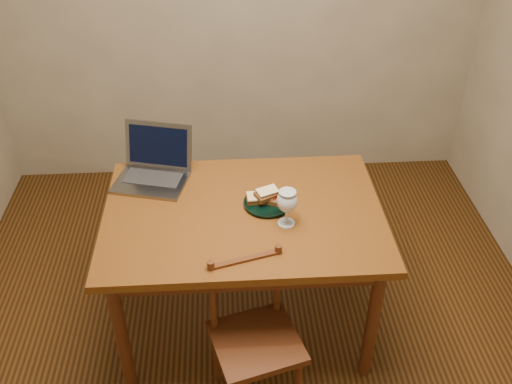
{
  "coord_description": "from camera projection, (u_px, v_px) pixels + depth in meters",
  "views": [
    {
      "loc": [
        -0.09,
        -1.97,
        2.38
      ],
      "look_at": [
        0.04,
        0.19,
        0.8
      ],
      "focal_mm": 40.0,
      "sensor_mm": 36.0,
      "label": 1
    }
  ],
  "objects": [
    {
      "name": "laptop",
      "position": [
        154.0,
        165.0,
        2.85
      ],
      "size": [
        0.41,
        0.39,
        0.25
      ],
      "rotation": [
        0.0,
        0.0,
        -0.26
      ],
      "color": "slate",
      "rests_on": "table"
    },
    {
      "name": "sandwich_top",
      "position": [
        267.0,
        194.0,
        2.66
      ],
      "size": [
        0.13,
        0.11,
        0.04
      ],
      "primitive_type": null,
      "rotation": [
        0.0,
        0.0,
        0.49
      ],
      "color": "#381E0C",
      "rests_on": "plate"
    },
    {
      "name": "chair",
      "position": [
        255.0,
        331.0,
        2.48
      ],
      "size": [
        0.45,
        0.44,
        0.39
      ],
      "rotation": [
        0.0,
        0.0,
        0.28
      ],
      "color": "#44220E",
      "rests_on": "floor"
    },
    {
      "name": "milk_glass",
      "position": [
        287.0,
        208.0,
        2.53
      ],
      "size": [
        0.09,
        0.09,
        0.18
      ],
      "primitive_type": null,
      "color": "white",
      "rests_on": "table"
    },
    {
      "name": "plate",
      "position": [
        267.0,
        203.0,
        2.69
      ],
      "size": [
        0.23,
        0.23,
        0.02
      ],
      "primitive_type": "cylinder",
      "color": "black",
      "rests_on": "table"
    },
    {
      "name": "sandwich_tomato",
      "position": [
        277.0,
        200.0,
        2.67
      ],
      "size": [
        0.13,
        0.11,
        0.03
      ],
      "primitive_type": null,
      "rotation": [
        0.0,
        0.0,
        -0.49
      ],
      "color": "#381E0C",
      "rests_on": "plate"
    },
    {
      "name": "floor",
      "position": [
        250.0,
        337.0,
        3.0
      ],
      "size": [
        3.2,
        3.2,
        0.02
      ],
      "primitive_type": "cube",
      "color": "black",
      "rests_on": "ground"
    },
    {
      "name": "table",
      "position": [
        244.0,
        226.0,
        2.7
      ],
      "size": [
        1.3,
        0.9,
        0.74
      ],
      "color": "#542E0E",
      "rests_on": "floor"
    },
    {
      "name": "sandwich_cheese",
      "position": [
        259.0,
        198.0,
        2.68
      ],
      "size": [
        0.12,
        0.07,
        0.04
      ],
      "primitive_type": null,
      "rotation": [
        0.0,
        0.0,
        0.02
      ],
      "color": "#381E0C",
      "rests_on": "plate"
    }
  ]
}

